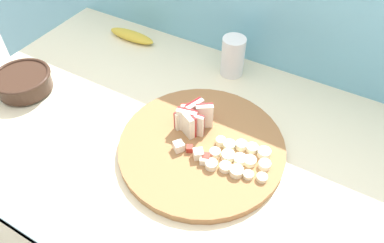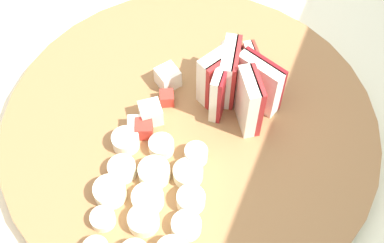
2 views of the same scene
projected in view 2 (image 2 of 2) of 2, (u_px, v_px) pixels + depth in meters
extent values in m
cube|color=beige|center=(218.00, 215.00, 0.94)|extent=(1.13, 0.72, 0.87)
cylinder|color=olive|center=(190.00, 127.00, 0.52)|extent=(0.38, 0.38, 0.02)
cube|color=#A32323|center=(221.00, 80.00, 0.50)|extent=(0.04, 0.02, 0.06)
cube|color=beige|center=(216.00, 75.00, 0.50)|extent=(0.04, 0.03, 0.06)
cube|color=maroon|center=(225.00, 85.00, 0.49)|extent=(0.05, 0.01, 0.06)
cube|color=beige|center=(220.00, 84.00, 0.50)|extent=(0.05, 0.01, 0.06)
cube|color=#A32323|center=(235.00, 73.00, 0.50)|extent=(0.05, 0.02, 0.06)
cube|color=white|center=(227.00, 72.00, 0.50)|extent=(0.05, 0.02, 0.06)
cube|color=#A32323|center=(255.00, 101.00, 0.48)|extent=(0.04, 0.03, 0.07)
cube|color=beige|center=(247.00, 102.00, 0.48)|extent=(0.04, 0.03, 0.07)
cube|color=#B22D23|center=(255.00, 73.00, 0.50)|extent=(0.03, 0.02, 0.06)
cube|color=#EFE5CC|center=(250.00, 74.00, 0.50)|extent=(0.03, 0.03, 0.06)
cube|color=maroon|center=(262.00, 80.00, 0.50)|extent=(0.02, 0.05, 0.06)
cube|color=white|center=(258.00, 84.00, 0.50)|extent=(0.03, 0.05, 0.06)
cube|color=maroon|center=(243.00, 65.00, 0.52)|extent=(0.02, 0.04, 0.05)
cube|color=#EFE5CC|center=(239.00, 69.00, 0.51)|extent=(0.03, 0.04, 0.05)
cube|color=white|center=(168.00, 77.00, 0.53)|extent=(0.03, 0.03, 0.02)
cube|color=#EFE5CC|center=(151.00, 113.00, 0.50)|extent=(0.03, 0.03, 0.02)
cube|color=white|center=(136.00, 125.00, 0.50)|extent=(0.02, 0.02, 0.02)
cube|color=#B22D23|center=(144.00, 129.00, 0.49)|extent=(0.02, 0.02, 0.02)
cube|color=#B22D23|center=(167.00, 98.00, 0.51)|extent=(0.02, 0.02, 0.01)
cylinder|color=white|center=(126.00, 141.00, 0.49)|extent=(0.03, 0.03, 0.02)
cylinder|color=white|center=(122.00, 169.00, 0.47)|extent=(0.03, 0.03, 0.01)
cylinder|color=#F4EAC6|center=(110.00, 192.00, 0.46)|extent=(0.03, 0.03, 0.02)
cylinder|color=#F4EAC6|center=(103.00, 219.00, 0.44)|extent=(0.02, 0.02, 0.01)
cylinder|color=#F4EAC6|center=(161.00, 146.00, 0.48)|extent=(0.02, 0.02, 0.01)
cylinder|color=beige|center=(154.00, 172.00, 0.47)|extent=(0.03, 0.03, 0.01)
cylinder|color=#F4EAC6|center=(148.00, 199.00, 0.45)|extent=(0.03, 0.03, 0.01)
cylinder|color=#F4EAC6|center=(144.00, 221.00, 0.44)|extent=(0.03, 0.03, 0.01)
cylinder|color=beige|center=(196.00, 154.00, 0.48)|extent=(0.02, 0.02, 0.02)
cylinder|color=beige|center=(188.00, 174.00, 0.47)|extent=(0.03, 0.03, 0.01)
cylinder|color=#F4EAC6|center=(191.00, 200.00, 0.45)|extent=(0.03, 0.03, 0.01)
cylinder|color=white|center=(186.00, 226.00, 0.44)|extent=(0.03, 0.03, 0.01)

